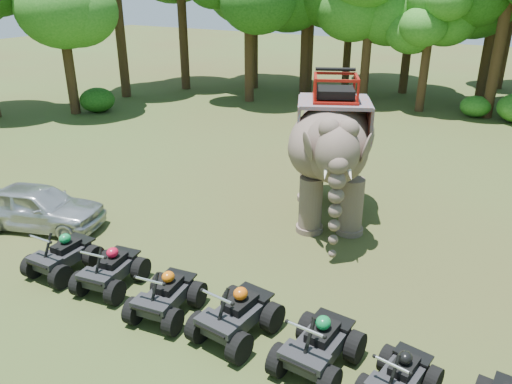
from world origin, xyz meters
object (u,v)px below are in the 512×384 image
parked_car (38,206)px  atv_4 (319,339)px  atv_1 (110,265)px  elephant (332,148)px  atv_0 (62,250)px  atv_2 (165,290)px  atv_3 (236,309)px  atv_5 (401,372)px

parked_car → atv_4: 10.02m
parked_car → atv_1: parked_car is taller
elephant → atv_4: elephant is taller
atv_0 → atv_4: atv_4 is taller
parked_car → atv_2: parked_car is taller
atv_3 → atv_5: (3.52, 0.02, -0.11)m
atv_2 → parked_car: bearing=159.3°
elephant → atv_1: 7.44m
atv_0 → atv_1: atv_0 is taller
atv_3 → elephant: bearing=100.8°
atv_1 → atv_5: (7.21, 0.03, -0.06)m
atv_2 → atv_5: (5.31, 0.19, -0.06)m
atv_4 → parked_car: bearing=176.4°
parked_car → atv_0: bearing=-135.1°
atv_0 → atv_2: bearing=-2.4°
atv_2 → atv_4: (3.70, 0.17, 0.04)m
atv_0 → atv_2: atv_0 is taller
parked_car → atv_3: (8.03, -1.28, -0.01)m
atv_1 → atv_3: atv_3 is taller
atv_0 → atv_1: 1.60m
elephant → atv_5: 7.91m
parked_car → atv_1: bearing=-124.6°
elephant → atv_2: (-1.20, -6.72, -1.68)m
atv_2 → atv_1: bearing=167.4°
atv_4 → atv_5: atv_4 is taller
elephant → atv_2: size_ratio=3.21×
elephant → atv_5: bearing=-82.5°
atv_4 → atv_1: bearing=-176.2°
atv_1 → atv_5: atv_1 is taller
atv_2 → atv_3: bearing=-2.2°
atv_3 → atv_5: bearing=6.0°
elephant → atv_0: size_ratio=3.19×
parked_car → atv_5: bearing=-114.3°
atv_0 → parked_car: bearing=151.5°
atv_1 → atv_5: 7.21m
atv_0 → atv_2: 3.50m
elephant → atv_0: (-4.70, -6.66, -1.67)m
atv_0 → atv_4: (7.20, 0.11, 0.04)m
parked_car → atv_4: parked_car is taller
atv_3 → atv_5: size_ratio=1.19×
atv_0 → atv_4: 7.20m
parked_car → atv_3: 8.13m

